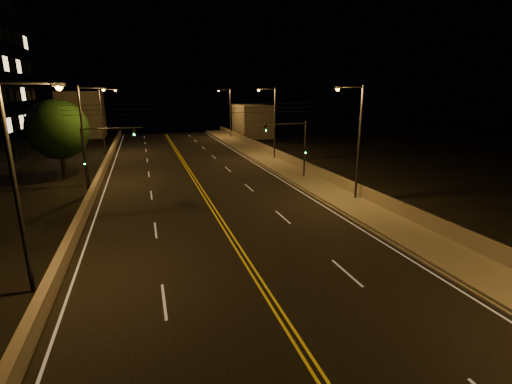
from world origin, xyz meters
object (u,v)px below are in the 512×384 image
object	(u,v)px
streetlight_5	(86,130)
tree_0	(58,129)
traffic_signal_right	(296,143)
tree_1	(60,132)
streetlight_2	(273,119)
streetlight_4	(21,176)
traffic_signal_left	(97,152)
streetlight_1	(357,137)
streetlight_3	(229,110)
streetlight_6	(104,117)

from	to	relation	value
streetlight_5	tree_0	bearing A→B (deg)	129.15
traffic_signal_right	tree_1	world-z (taller)	tree_1
tree_1	streetlight_5	bearing A→B (deg)	-67.68
streetlight_2	streetlight_5	world-z (taller)	same
streetlight_4	traffic_signal_right	size ratio (longest dim) A/B	1.56
traffic_signal_left	tree_0	xyz separation A→B (m)	(-4.22, 7.45, 1.36)
streetlight_5	traffic_signal_right	distance (m)	20.31
streetlight_2	streetlight_5	xyz separation A→B (m)	(-21.45, -7.76, 0.00)
streetlight_4	streetlight_5	distance (m)	20.82
streetlight_2	traffic_signal_right	xyz separation A→B (m)	(-1.54, -11.43, -1.60)
traffic_signal_right	tree_1	bearing A→B (deg)	150.07
streetlight_1	streetlight_2	size ratio (longest dim) A/B	1.00
streetlight_2	tree_1	xyz separation A→B (m)	(-25.64, 2.45, -1.15)
streetlight_2	traffic_signal_right	size ratio (longest dim) A/B	1.56
streetlight_2	streetlight_5	size ratio (longest dim) A/B	1.00
streetlight_5	streetlight_1	bearing A→B (deg)	-29.88
streetlight_4	tree_0	bearing A→B (deg)	97.13
streetlight_3	tree_0	size ratio (longest dim) A/B	1.14
streetlight_5	streetlight_3	bearing A→B (deg)	56.99
streetlight_2	streetlight_3	distance (m)	25.27
streetlight_1	traffic_signal_right	xyz separation A→B (m)	(-1.54, 8.65, -1.60)
streetlight_3	tree_0	distance (m)	38.17
streetlight_1	tree_0	xyz separation A→B (m)	(-24.53, 16.11, -0.23)
streetlight_6	traffic_signal_left	bearing A→B (deg)	-87.14
streetlight_3	tree_1	bearing A→B (deg)	-138.33
streetlight_2	traffic_signal_left	xyz separation A→B (m)	(-20.31, -11.43, -1.60)
streetlight_1	streetlight_2	distance (m)	20.08
streetlight_4	traffic_signal_right	distance (m)	26.33
streetlight_1	tree_1	world-z (taller)	streetlight_1
streetlight_2	streetlight_3	size ratio (longest dim) A/B	1.00
streetlight_3	streetlight_5	xyz separation A→B (m)	(-21.45, -33.02, 0.00)
streetlight_6	streetlight_5	bearing A→B (deg)	-90.00
streetlight_2	traffic_signal_left	distance (m)	23.36
streetlight_6	tree_0	distance (m)	15.65
traffic_signal_left	tree_1	size ratio (longest dim) A/B	0.89
streetlight_4	streetlight_5	size ratio (longest dim) A/B	1.00
streetlight_1	traffic_signal_left	size ratio (longest dim) A/B	1.56
streetlight_5	traffic_signal_left	distance (m)	4.16
streetlight_5	streetlight_6	xyz separation A→B (m)	(0.00, 19.12, 0.00)
streetlight_2	tree_0	distance (m)	24.85
tree_1	streetlight_2	bearing A→B (deg)	-5.45
tree_0	traffic_signal_left	bearing A→B (deg)	-60.49
traffic_signal_right	streetlight_1	bearing A→B (deg)	-79.90
streetlight_6	tree_1	distance (m)	9.92
streetlight_1	traffic_signal_left	distance (m)	22.14
streetlight_6	traffic_signal_right	world-z (taller)	streetlight_6
tree_1	traffic_signal_right	bearing A→B (deg)	-29.93
streetlight_6	traffic_signal_left	distance (m)	22.88
streetlight_3	traffic_signal_right	size ratio (longest dim) A/B	1.56
streetlight_1	streetlight_3	size ratio (longest dim) A/B	1.00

